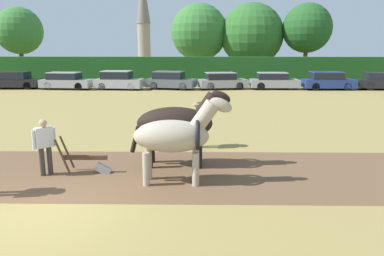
% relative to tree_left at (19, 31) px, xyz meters
% --- Properties ---
extents(ground_plane, '(240.00, 240.00, 0.00)m').
position_rel_tree_left_xyz_m(ground_plane, '(16.55, -34.44, -5.25)').
color(ground_plane, '#998447').
extents(hedgerow, '(59.70, 1.41, 2.60)m').
position_rel_tree_left_xyz_m(hedgerow, '(16.55, -5.42, -3.95)').
color(hedgerow, '#1E511E').
rests_on(hedgerow, ground).
extents(tree_left, '(5.12, 5.12, 7.83)m').
position_rel_tree_left_xyz_m(tree_left, '(0.00, 0.00, 0.00)').
color(tree_left, '#423323').
rests_on(tree_left, ground).
extents(tree_center_left, '(6.25, 6.25, 8.26)m').
position_rel_tree_left_xyz_m(tree_center_left, '(19.82, 0.76, -0.13)').
color(tree_center_left, '#423323').
rests_on(tree_center_left, ground).
extents(tree_center, '(6.84, 6.84, 8.24)m').
position_rel_tree_left_xyz_m(tree_center, '(25.59, 0.25, -0.44)').
color(tree_center, '#4C3823').
rests_on(tree_center, ground).
extents(tree_center_right, '(5.13, 5.13, 8.02)m').
position_rel_tree_left_xyz_m(tree_center_right, '(31.14, -1.20, 0.18)').
color(tree_center_right, brown).
rests_on(tree_center_right, ground).
extents(church_spire, '(2.74, 2.74, 17.82)m').
position_rel_tree_left_xyz_m(church_spire, '(8.62, 33.77, 4.07)').
color(church_spire, gray).
rests_on(church_spire, ground).
extents(draft_horse_lead_left, '(2.70, 0.91, 2.35)m').
position_rel_tree_left_xyz_m(draft_horse_lead_left, '(19.51, -32.55, -3.98)').
color(draft_horse_lead_left, '#B2A38E').
rests_on(draft_horse_lead_left, ground).
extents(draft_horse_lead_right, '(2.92, 1.05, 2.36)m').
position_rel_tree_left_xyz_m(draft_horse_lead_right, '(19.49, -31.07, -3.94)').
color(draft_horse_lead_right, black).
rests_on(draft_horse_lead_right, ground).
extents(plow, '(1.52, 0.46, 1.13)m').
position_rel_tree_left_xyz_m(plow, '(16.99, -31.84, -4.94)').
color(plow, '#4C331E').
rests_on(plow, ground).
extents(farmer_at_plow, '(0.50, 0.47, 1.59)m').
position_rel_tree_left_xyz_m(farmer_at_plow, '(15.84, -32.04, -4.34)').
color(farmer_at_plow, '#38332D').
rests_on(farmer_at_plow, ground).
extents(farmer_beside_team, '(0.42, 0.62, 1.66)m').
position_rel_tree_left_xyz_m(farmer_beside_team, '(20.04, -28.98, -4.29)').
color(farmer_beside_team, '#38332D').
rests_on(farmer_beside_team, ground).
extents(parked_car_far_left, '(4.19, 1.96, 1.45)m').
position_rel_tree_left_xyz_m(parked_car_far_left, '(4.09, -10.05, -4.55)').
color(parked_car_far_left, black).
rests_on(parked_car_far_left, ground).
extents(parked_car_left, '(4.42, 2.07, 1.44)m').
position_rel_tree_left_xyz_m(parked_car_left, '(8.65, -10.43, -4.56)').
color(parked_car_left, '#9E9EA8').
rests_on(parked_car_left, ground).
extents(parked_car_center_left, '(4.10, 2.14, 1.56)m').
position_rel_tree_left_xyz_m(parked_car_center_left, '(13.12, -10.48, -4.51)').
color(parked_car_center_left, '#A8A8B2').
rests_on(parked_car_center_left, ground).
extents(parked_car_center, '(4.34, 2.61, 1.51)m').
position_rel_tree_left_xyz_m(parked_car_center, '(17.48, -10.13, -4.52)').
color(parked_car_center, '#565B66').
rests_on(parked_car_center, ground).
extents(parked_car_center_right, '(4.29, 2.54, 1.42)m').
position_rel_tree_left_xyz_m(parked_car_center_right, '(21.87, -10.04, -4.56)').
color(parked_car_center_right, '#9E9EA8').
rests_on(parked_car_center_right, ground).
extents(parked_car_right, '(4.06, 1.77, 1.42)m').
position_rel_tree_left_xyz_m(parked_car_right, '(26.26, -9.94, -4.56)').
color(parked_car_right, '#9E9EA8').
rests_on(parked_car_right, ground).
extents(parked_car_far_right, '(4.26, 1.90, 1.49)m').
position_rel_tree_left_xyz_m(parked_car_far_right, '(30.74, -10.10, -4.53)').
color(parked_car_far_right, navy).
rests_on(parked_car_far_right, ground).
extents(parked_car_end_right, '(4.63, 2.25, 1.43)m').
position_rel_tree_left_xyz_m(parked_car_end_right, '(35.43, -10.08, -4.55)').
color(parked_car_end_right, black).
rests_on(parked_car_end_right, ground).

